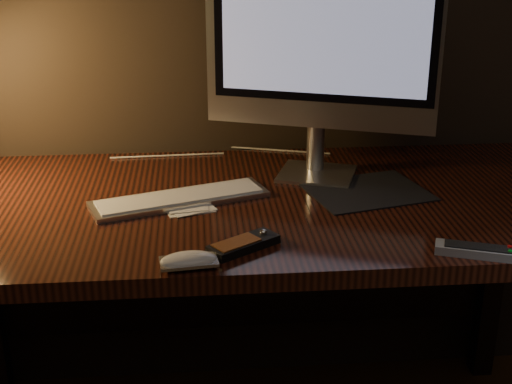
{
  "coord_description": "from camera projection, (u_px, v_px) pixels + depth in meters",
  "views": [
    {
      "loc": [
        -0.14,
        0.31,
        1.37
      ],
      "look_at": [
        -0.01,
        1.73,
        0.81
      ],
      "focal_mm": 50.0,
      "sensor_mm": 36.0,
      "label": 1
    }
  ],
  "objects": [
    {
      "name": "papers",
      "position": [
        189.0,
        208.0,
        1.61
      ],
      "size": [
        0.12,
        0.1,
        0.01
      ],
      "primitive_type": "cube",
      "rotation": [
        0.0,
        0.0,
        0.26
      ],
      "color": "white",
      "rests_on": "desk"
    },
    {
      "name": "desk",
      "position": [
        254.0,
        236.0,
        1.78
      ],
      "size": [
        1.6,
        0.75,
        0.75
      ],
      "color": "#3C170D",
      "rests_on": "ground"
    },
    {
      "name": "tv_remote",
      "position": [
        481.0,
        251.0,
        1.38
      ],
      "size": [
        0.18,
        0.1,
        0.02
      ],
      "rotation": [
        0.0,
        0.0,
        -0.36
      ],
      "color": "gray",
      "rests_on": "desk"
    },
    {
      "name": "mouse",
      "position": [
        189.0,
        262.0,
        1.34
      ],
      "size": [
        0.11,
        0.07,
        0.02
      ],
      "primitive_type": "ellipsoid",
      "rotation": [
        0.0,
        0.0,
        0.12
      ],
      "color": "white",
      "rests_on": "desk"
    },
    {
      "name": "monitor",
      "position": [
        322.0,
        37.0,
        1.69
      ],
      "size": [
        0.54,
        0.23,
        0.59
      ],
      "rotation": [
        0.0,
        0.0,
        -0.35
      ],
      "color": "silver",
      "rests_on": "desk"
    },
    {
      "name": "mousepad",
      "position": [
        367.0,
        191.0,
        1.71
      ],
      "size": [
        0.32,
        0.28,
        0.0
      ],
      "primitive_type": "cube",
      "rotation": [
        0.0,
        0.0,
        0.25
      ],
      "color": "black",
      "rests_on": "desk"
    },
    {
      "name": "media_remote",
      "position": [
        244.0,
        244.0,
        1.41
      ],
      "size": [
        0.15,
        0.13,
        0.03
      ],
      "rotation": [
        0.0,
        0.0,
        0.59
      ],
      "color": "black",
      "rests_on": "desk"
    },
    {
      "name": "cable",
      "position": [
        224.0,
        154.0,
        1.97
      ],
      "size": [
        0.59,
        0.11,
        0.01
      ],
      "primitive_type": "cylinder",
      "rotation": [
        0.0,
        1.57,
        -0.17
      ],
      "color": "white",
      "rests_on": "desk"
    },
    {
      "name": "keyboard",
      "position": [
        180.0,
        198.0,
        1.65
      ],
      "size": [
        0.42,
        0.24,
        0.02
      ],
      "primitive_type": "cube",
      "rotation": [
        0.0,
        0.0,
        0.33
      ],
      "color": "silver",
      "rests_on": "desk"
    }
  ]
}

